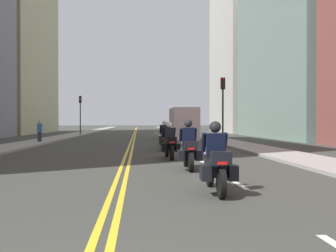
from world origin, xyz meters
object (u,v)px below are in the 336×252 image
Objects in this scene: motorcycle_4 at (164,136)px; traffic_cone_0 at (225,145)px; motorcycle_0 at (216,163)px; motorcycle_3 at (166,138)px; traffic_light_near at (223,98)px; traffic_light_far at (80,108)px; parked_truck at (183,125)px; motorcycle_2 at (170,143)px; motorcycle_1 at (189,150)px; pedestrian_1 at (40,131)px.

traffic_cone_0 is (2.92, -4.49, -0.33)m from motorcycle_4.
motorcycle_3 is (-0.20, 12.70, 0.01)m from motorcycle_0.
motorcycle_4 reaches higher than traffic_cone_0.
motorcycle_4 is 3.31× the size of traffic_cone_0.
traffic_cone_0 is 0.14× the size of traffic_light_near.
motorcycle_3 is at bearing -128.31° from traffic_light_near.
traffic_light_far is at bearing 104.27° from motorcycle_0.
motorcycle_4 is 0.34× the size of parked_truck.
motorcycle_2 is 11.51m from traffic_light_near.
motorcycle_0 is 12.29m from traffic_cone_0.
motorcycle_1 is 0.97× the size of motorcycle_4.
motorcycle_0 is at bearing -77.42° from traffic_light_far.
traffic_light_near reaches higher than motorcycle_3.
motorcycle_2 reaches higher than traffic_cone_0.
traffic_light_far is 17.18m from pedestrian_1.
motorcycle_4 is (0.03, 12.19, 0.01)m from motorcycle_1.
parked_truck is (-1.80, 8.58, -1.94)m from traffic_light_near.
motorcycle_4 is 23.31m from traffic_light_far.
motorcycle_3 is 0.35× the size of parked_truck.
motorcycle_4 is at bearing 91.76° from motorcycle_0.
traffic_light_far is at bearing 102.32° from motorcycle_2.
motorcycle_4 is at bearing 91.10° from motorcycle_1.
traffic_light_far is at bearing 105.18° from motorcycle_3.
traffic_light_far reaches higher than parked_truck.
motorcycle_2 is 19.05m from parked_truck.
traffic_light_far is (-8.48, 38.00, 2.54)m from motorcycle_0.
traffic_cone_0 is at bearing 78.02° from motorcycle_0.
motorcycle_3 is (-0.16, 8.46, 0.01)m from motorcycle_1.
motorcycle_2 is 8.47m from motorcycle_4.
motorcycle_0 is 39.02m from traffic_light_far.
motorcycle_0 is 0.95× the size of motorcycle_2.
traffic_light_near is 2.77× the size of pedestrian_1.
motorcycle_2 is 3.43× the size of traffic_cone_0.
traffic_light_near is 23.47m from traffic_light_far.
traffic_light_near reaches higher than motorcycle_2.
motorcycle_3 is 0.50× the size of traffic_light_far.
motorcycle_4 is 0.48× the size of traffic_light_far.
motorcycle_3 is 3.73m from motorcycle_4.
traffic_light_near is at bearing 78.82° from motorcycle_0.
motorcycle_4 is at bearing 84.23° from motorcycle_3.
traffic_cone_0 is (3.28, 3.97, -0.32)m from motorcycle_2.
pedestrian_1 reaches higher than motorcycle_3.
traffic_light_far is (-8.43, 33.76, 2.54)m from motorcycle_1.
pedestrian_1 is at bearing -91.62° from traffic_light_far.
parked_truck reaches higher than traffic_cone_0.
motorcycle_2 is at bearing -113.86° from traffic_light_near.
motorcycle_2 is at bearing -129.57° from traffic_cone_0.
traffic_cone_0 is (3.11, -0.77, -0.33)m from motorcycle_3.
parked_truck is (2.36, 26.81, 0.62)m from motorcycle_0.
motorcycle_1 reaches higher than motorcycle_2.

